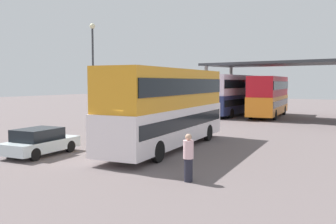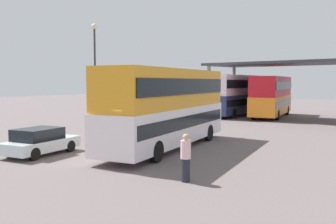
# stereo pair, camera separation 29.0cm
# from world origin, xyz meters

# --- Properties ---
(ground_plane) EXTENTS (140.00, 140.00, 0.00)m
(ground_plane) POSITION_xyz_m (0.00, 0.00, 0.00)
(ground_plane) COLOR #675B5C
(double_decker_main) EXTENTS (3.70, 11.53, 4.33)m
(double_decker_main) POSITION_xyz_m (0.06, 4.28, 2.37)
(double_decker_main) COLOR white
(double_decker_main) RESTS_ON ground_plane
(parked_hatchback) EXTENTS (2.13, 4.09, 1.35)m
(parked_hatchback) POSITION_xyz_m (-4.38, -0.72, 0.67)
(parked_hatchback) COLOR silver
(parked_hatchback) RESTS_ON ground_plane
(double_decker_near_canopy) EXTENTS (2.53, 11.30, 4.36)m
(double_decker_near_canopy) POSITION_xyz_m (-4.49, 25.56, 2.39)
(double_decker_near_canopy) COLOR navy
(double_decker_near_canopy) RESTS_ON ground_plane
(double_decker_mid_row) EXTENTS (3.71, 10.49, 4.18)m
(double_decker_mid_row) POSITION_xyz_m (-0.69, 25.62, 2.29)
(double_decker_mid_row) COLOR orange
(double_decker_mid_row) RESTS_ON ground_plane
(depot_canopy) EXTENTS (23.08, 9.13, 5.55)m
(depot_canopy) POSITION_xyz_m (4.51, 23.84, 5.23)
(depot_canopy) COLOR #33353A
(depot_canopy) RESTS_ON ground_plane
(lamppost_tall) EXTENTS (0.44, 0.44, 8.32)m
(lamppost_tall) POSITION_xyz_m (-10.39, 9.76, 5.19)
(lamppost_tall) COLOR #33353A
(lamppost_tall) RESTS_ON ground_plane
(pedestrian_waiting) EXTENTS (0.38, 0.38, 1.77)m
(pedestrian_waiting) POSITION_xyz_m (4.32, -1.32, 0.89)
(pedestrian_waiting) COLOR #262633
(pedestrian_waiting) RESTS_ON ground_plane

